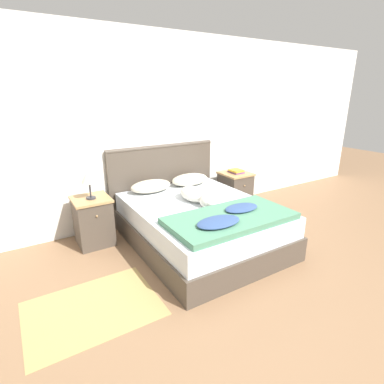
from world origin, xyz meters
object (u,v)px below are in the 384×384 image
(dog, at_px, (196,195))
(table_lamp, at_px, (89,177))
(nightstand_left, at_px, (93,221))
(nightstand_right, at_px, (235,191))
(book_stack, at_px, (236,171))
(bed, at_px, (200,224))
(pillow_right, at_px, (190,179))
(pillow_left, at_px, (151,186))

(dog, xyz_separation_m, table_lamp, (-1.12, 0.55, 0.26))
(nightstand_left, distance_m, dog, 1.29)
(nightstand_left, distance_m, table_lamp, 0.56)
(nightstand_right, height_order, table_lamp, table_lamp)
(nightstand_left, bearing_deg, book_stack, 0.00)
(bed, bearing_deg, book_stack, 31.73)
(bed, height_order, table_lamp, table_lamp)
(nightstand_right, height_order, book_stack, book_stack)
(nightstand_right, bearing_deg, pillow_right, 175.96)
(pillow_right, bearing_deg, bed, -112.18)
(nightstand_right, bearing_deg, book_stack, 1.25)
(bed, height_order, book_stack, book_stack)
(pillow_left, height_order, pillow_right, same)
(bed, relative_size, nightstand_right, 3.25)
(nightstand_right, relative_size, book_stack, 2.62)
(pillow_right, distance_m, dog, 0.69)
(book_stack, bearing_deg, nightstand_left, -180.00)
(bed, xyz_separation_m, book_stack, (1.11, 0.69, 0.36))
(bed, relative_size, pillow_left, 3.46)
(pillow_right, height_order, table_lamp, table_lamp)
(book_stack, bearing_deg, pillow_left, 177.72)
(nightstand_left, relative_size, table_lamp, 1.64)
(nightstand_right, xyz_separation_m, pillow_right, (-0.80, 0.06, 0.29))
(book_stack, distance_m, table_lamp, 2.23)
(table_lamp, bearing_deg, dog, -26.05)
(nightstand_right, bearing_deg, dog, -152.48)
(pillow_right, bearing_deg, book_stack, -4.00)
(nightstand_right, xyz_separation_m, book_stack, (0.01, 0.00, 0.32))
(nightstand_left, xyz_separation_m, pillow_left, (0.80, 0.06, 0.29))
(nightstand_left, height_order, pillow_left, pillow_left)
(nightstand_left, height_order, table_lamp, table_lamp)
(pillow_left, relative_size, book_stack, 2.46)
(nightstand_left, xyz_separation_m, dog, (1.12, -0.57, 0.30))
(dog, bearing_deg, book_stack, 27.39)
(bed, height_order, nightstand_left, nightstand_left)
(pillow_left, bearing_deg, dog, -63.16)
(bed, distance_m, dog, 0.36)
(pillow_left, xyz_separation_m, book_stack, (1.41, -0.06, 0.02))
(bed, xyz_separation_m, pillow_right, (0.30, 0.74, 0.34))
(nightstand_left, height_order, nightstand_right, same)
(table_lamp, bearing_deg, nightstand_left, 90.00)
(dog, bearing_deg, bed, -96.37)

